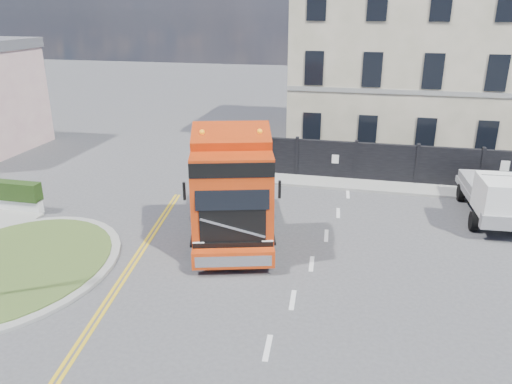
# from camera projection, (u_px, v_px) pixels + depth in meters

# --- Properties ---
(ground) EXTENTS (120.00, 120.00, 0.00)m
(ground) POSITION_uv_depth(u_px,v_px,m) (233.00, 250.00, 18.36)
(ground) COLOR #424244
(ground) RESTS_ON ground
(traffic_island) EXTENTS (6.80, 6.80, 0.17)m
(traffic_island) POSITION_uv_depth(u_px,v_px,m) (12.00, 266.00, 17.05)
(traffic_island) COLOR gray
(traffic_island) RESTS_ON ground
(hoarding_fence) EXTENTS (18.80, 0.25, 2.00)m
(hoarding_fence) POSITION_uv_depth(u_px,v_px,m) (407.00, 165.00, 24.85)
(hoarding_fence) COLOR black
(hoarding_fence) RESTS_ON ground
(georgian_building) EXTENTS (12.30, 10.30, 12.80)m
(georgian_building) POSITION_uv_depth(u_px,v_px,m) (399.00, 53.00, 30.14)
(georgian_building) COLOR beige
(georgian_building) RESTS_ON ground
(pavement_far) EXTENTS (20.00, 1.60, 0.12)m
(pavement_far) POSITION_uv_depth(u_px,v_px,m) (394.00, 188.00, 24.48)
(pavement_far) COLOR gray
(pavement_far) RESTS_ON ground
(truck) EXTENTS (4.61, 7.78, 4.38)m
(truck) POSITION_uv_depth(u_px,v_px,m) (232.00, 194.00, 18.28)
(truck) COLOR black
(truck) RESTS_ON ground
(flatbed_pickup) EXTENTS (2.45, 5.48, 2.23)m
(flatbed_pickup) POSITION_uv_depth(u_px,v_px,m) (502.00, 199.00, 19.94)
(flatbed_pickup) COLOR gray
(flatbed_pickup) RESTS_ON ground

